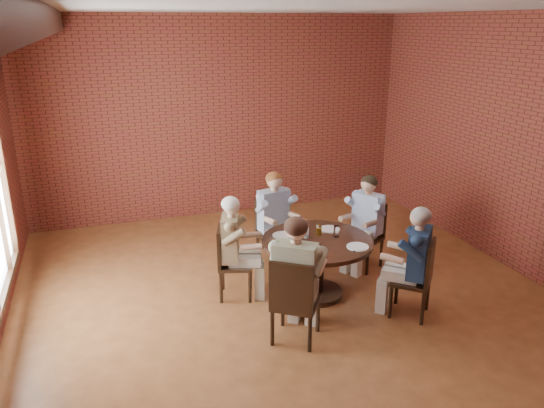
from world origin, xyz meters
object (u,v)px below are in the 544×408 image
object	(u,v)px
chair_c	(229,259)
chair_d	(294,299)
chair_e	(419,276)
smartphone	(355,249)
chair_b	(272,229)
diner_c	(235,248)
diner_a	(365,223)
diner_b	(276,220)
dining_table	(317,256)
diner_e	(413,262)
diner_d	(296,279)
chair_a	(368,232)

from	to	relation	value
chair_c	chair_d	world-z (taller)	chair_d
chair_e	smartphone	distance (m)	0.78
chair_c	smartphone	size ratio (longest dim) A/B	6.51
chair_b	chair_d	world-z (taller)	chair_d
chair_c	diner_c	size ratio (longest dim) A/B	0.71
diner_a	diner_b	size ratio (longest dim) A/B	0.98
dining_table	chair_e	bearing A→B (deg)	-42.59
dining_table	diner_a	size ratio (longest dim) A/B	1.03
diner_a	diner_c	size ratio (longest dim) A/B	1.01
chair_b	chair_c	size ratio (longest dim) A/B	1.02
diner_a	diner_e	bearing A→B (deg)	-33.62
diner_d	diner_e	distance (m)	1.44
diner_e	chair_d	bearing A→B (deg)	-42.71
diner_a	dining_table	bearing A→B (deg)	-90.00
chair_a	dining_table	bearing A→B (deg)	-90.00
diner_e	diner_a	bearing A→B (deg)	-141.71
chair_d	smartphone	size ratio (longest dim) A/B	6.94
chair_c	diner_e	size ratio (longest dim) A/B	0.69
diner_c	smartphone	bearing A→B (deg)	-101.98
dining_table	diner_d	distance (m)	1.03
dining_table	diner_a	world-z (taller)	diner_a
chair_a	diner_a	xyz separation A→B (m)	(-0.07, -0.04, 0.15)
chair_a	diner_a	size ratio (longest dim) A/B	0.71
dining_table	chair_d	size ratio (longest dim) A/B	1.38
dining_table	smartphone	bearing A→B (deg)	-53.47
chair_b	diner_d	bearing A→B (deg)	-112.16
diner_e	diner_d	bearing A→B (deg)	-45.64
chair_a	diner_e	distance (m)	1.37
diner_e	diner_b	bearing A→B (deg)	-107.20
diner_a	smartphone	bearing A→B (deg)	-63.81
dining_table	chair_e	xyz separation A→B (m)	(0.91, -0.84, -0.02)
chair_d	chair_e	world-z (taller)	chair_d
chair_b	diner_e	bearing A→B (deg)	-71.25
diner_c	chair_e	size ratio (longest dim) A/B	1.39
chair_d	diner_b	bearing A→B (deg)	-67.86
chair_d	diner_d	world-z (taller)	diner_d
diner_a	diner_c	bearing A→B (deg)	-112.29
diner_d	smartphone	size ratio (longest dim) A/B	9.99
chair_d	diner_d	size ratio (longest dim) A/B	0.69
chair_d	smartphone	distance (m)	1.09
chair_e	smartphone	world-z (taller)	chair_e
diner_b	chair_d	xyz separation A→B (m)	(-0.46, -1.90, -0.14)
smartphone	diner_e	bearing A→B (deg)	-20.87
diner_b	smartphone	size ratio (longest dim) A/B	9.48
chair_d	diner_e	bearing A→B (deg)	-139.57
diner_c	chair_d	distance (m)	1.24
diner_d	smartphone	bearing A→B (deg)	-119.28
chair_e	chair_d	bearing A→B (deg)	-45.00
chair_c	diner_c	xyz separation A→B (m)	(0.08, -0.02, 0.15)
chair_c	chair_e	distance (m)	2.26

